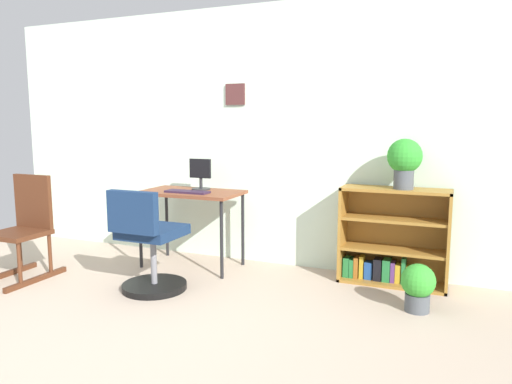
{
  "coord_description": "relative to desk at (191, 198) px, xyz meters",
  "views": [
    {
      "loc": [
        2.02,
        -2.11,
        1.34
      ],
      "look_at": [
        0.67,
        1.11,
        0.84
      ],
      "focal_mm": 33.76,
      "sensor_mm": 36.0,
      "label": 1
    }
  ],
  "objects": [
    {
      "name": "rocking_chair",
      "position": [
        -1.17,
        -0.83,
        -0.2
      ],
      "size": [
        0.42,
        0.64,
        0.89
      ],
      "color": "#4D2816",
      "rests_on": "ground_plane"
    },
    {
      "name": "keyboard",
      "position": [
        0.02,
        -0.11,
        0.08
      ],
      "size": [
        0.41,
        0.14,
        0.02
      ],
      "primitive_type": "cube",
      "color": "#2D1D33",
      "rests_on": "desk"
    },
    {
      "name": "desk",
      "position": [
        0.0,
        0.0,
        0.0
      ],
      "size": [
        0.92,
        0.52,
        0.72
      ],
      "color": "brown",
      "rests_on": "ground_plane"
    },
    {
      "name": "office_chair",
      "position": [
        0.04,
        -0.74,
        -0.28
      ],
      "size": [
        0.52,
        0.55,
        0.84
      ],
      "color": "black",
      "rests_on": "ground_plane"
    },
    {
      "name": "monitor",
      "position": [
        0.04,
        0.11,
        0.21
      ],
      "size": [
        0.22,
        0.17,
        0.29
      ],
      "color": "#262628",
      "rests_on": "desk"
    },
    {
      "name": "ground_plane",
      "position": [
        0.23,
        -1.71,
        -0.65
      ],
      "size": [
        6.24,
        6.24,
        0.0
      ],
      "primitive_type": "plane",
      "color": "tan"
    },
    {
      "name": "potted_plant_floor",
      "position": [
        2.04,
        -0.33,
        -0.46
      ],
      "size": [
        0.24,
        0.24,
        0.35
      ],
      "color": "#474C51",
      "rests_on": "ground_plane"
    },
    {
      "name": "bookshelf_low",
      "position": [
        1.78,
        0.25,
        -0.29
      ],
      "size": [
        0.88,
        0.3,
        0.81
      ],
      "color": "olive",
      "rests_on": "ground_plane"
    },
    {
      "name": "potted_plant_on_shelf",
      "position": [
        1.86,
        0.19,
        0.4
      ],
      "size": [
        0.28,
        0.28,
        0.41
      ],
      "color": "#474C51",
      "rests_on": "bookshelf_low"
    },
    {
      "name": "wall_back",
      "position": [
        0.23,
        0.44,
        0.56
      ],
      "size": [
        5.2,
        0.12,
        2.42
      ],
      "color": "silver",
      "rests_on": "ground_plane"
    }
  ]
}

